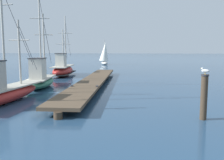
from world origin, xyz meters
TOP-DOWN VIEW (x-y plane):
  - floating_dock at (-4.65, 16.97)m, footprint 3.57×18.98m
  - fishing_boat_0 at (-8.13, 15.03)m, footprint 2.53×6.20m
  - fishing_boat_1 at (-9.54, 23.09)m, footprint 2.62×7.32m
  - fishing_boat_3 at (-7.68, 9.67)m, footprint 1.57×6.82m
  - mooring_piling at (1.93, 8.54)m, footprint 0.30×0.30m
  - perched_seagull at (1.94, 8.54)m, footprint 0.36×0.24m
  - distant_sailboat at (-9.07, 43.27)m, footprint 2.50×3.54m

SIDE VIEW (x-z plane):
  - floating_dock at x=-4.65m, z-range 0.10..0.63m
  - fishing_boat_3 at x=-7.68m, z-range -2.45..3.82m
  - fishing_boat_0 at x=-8.13m, z-range -2.83..4.22m
  - fishing_boat_1 at x=-9.54m, z-range -2.53..3.94m
  - mooring_piling at x=1.93m, z-range 0.04..1.83m
  - perched_seagull at x=1.94m, z-range 1.81..2.08m
  - distant_sailboat at x=-9.07m, z-range -0.30..4.47m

